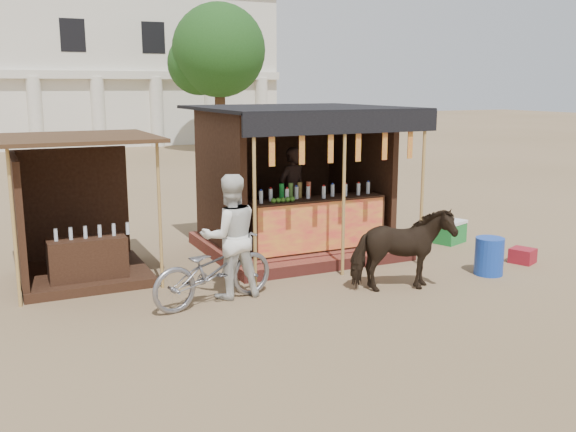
{
  "coord_description": "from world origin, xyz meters",
  "views": [
    {
      "loc": [
        -4.3,
        -7.55,
        3.16
      ],
      "look_at": [
        0.0,
        1.6,
        1.1
      ],
      "focal_mm": 40.0,
      "sensor_mm": 36.0,
      "label": 1
    }
  ],
  "objects": [
    {
      "name": "red_crate",
      "position": [
        4.34,
        0.82,
        0.13
      ],
      "size": [
        0.5,
        0.52,
        0.27
      ],
      "primitive_type": "cube",
      "rotation": [
        0.0,
        0.0,
        0.41
      ],
      "color": "maroon",
      "rests_on": "ground"
    },
    {
      "name": "secondary_stall",
      "position": [
        -3.17,
        3.24,
        0.85
      ],
      "size": [
        2.4,
        2.4,
        2.38
      ],
      "color": "#372014",
      "rests_on": "ground"
    },
    {
      "name": "motorbike",
      "position": [
        -1.45,
        1.09,
        0.52
      ],
      "size": [
        2.1,
        1.14,
        1.05
      ],
      "primitive_type": "imported",
      "rotation": [
        0.0,
        0.0,
        1.8
      ],
      "color": "gray",
      "rests_on": "ground"
    },
    {
      "name": "main_stall",
      "position": [
        1.0,
        3.36,
        1.03
      ],
      "size": [
        3.6,
        3.61,
        2.78
      ],
      "color": "maroon",
      "rests_on": "ground"
    },
    {
      "name": "background_building",
      "position": [
        -2.0,
        29.94,
        3.98
      ],
      "size": [
        26.0,
        7.45,
        8.18
      ],
      "color": "silver",
      "rests_on": "ground"
    },
    {
      "name": "cooler",
      "position": [
        4.14,
        2.6,
        0.23
      ],
      "size": [
        0.75,
        0.64,
        0.46
      ],
      "color": "#1C7F32",
      "rests_on": "ground"
    },
    {
      "name": "blue_barrel",
      "position": [
        3.27,
        0.52,
        0.32
      ],
      "size": [
        0.56,
        0.56,
        0.64
      ],
      "primitive_type": "cylinder",
      "rotation": [
        0.0,
        0.0,
        0.17
      ],
      "color": "#163DA8",
      "rests_on": "ground"
    },
    {
      "name": "tree",
      "position": [
        5.81,
        22.14,
        4.63
      ],
      "size": [
        4.5,
        4.4,
        7.0
      ],
      "color": "#382314",
      "rests_on": "ground"
    },
    {
      "name": "ground",
      "position": [
        0.0,
        0.0,
        0.0
      ],
      "size": [
        120.0,
        120.0,
        0.0
      ],
      "primitive_type": "plane",
      "color": "#846B4C",
      "rests_on": "ground"
    },
    {
      "name": "bystander",
      "position": [
        -1.11,
        1.29,
        0.94
      ],
      "size": [
        0.94,
        0.74,
        1.88
      ],
      "primitive_type": "imported",
      "rotation": [
        0.0,
        0.0,
        3.11
      ],
      "color": "silver",
      "rests_on": "ground"
    },
    {
      "name": "cow",
      "position": [
        1.39,
        0.41,
        0.66
      ],
      "size": [
        1.67,
        1.03,
        1.31
      ],
      "primitive_type": "imported",
      "rotation": [
        0.0,
        0.0,
        1.35
      ],
      "color": "black",
      "rests_on": "ground"
    }
  ]
}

